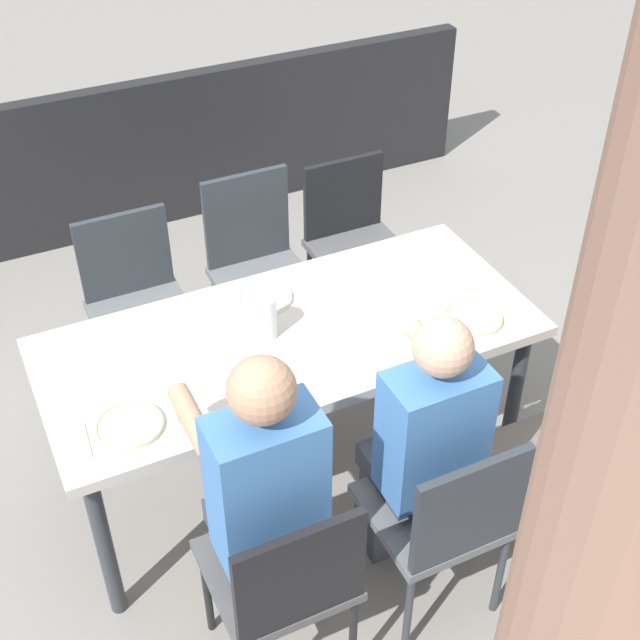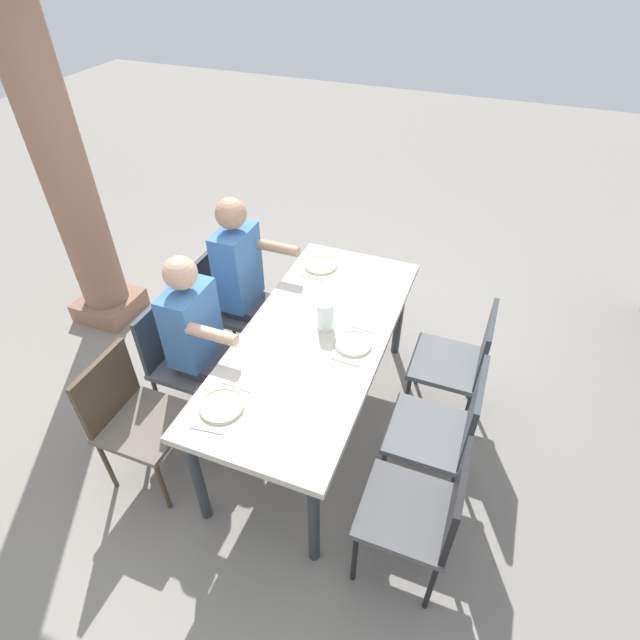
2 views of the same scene
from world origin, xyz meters
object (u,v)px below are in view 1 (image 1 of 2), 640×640
object	(u,v)px
chair_mid_north	(445,515)
dining_table	(290,348)
diner_woman_green	(421,446)
water_pitcher	(263,319)
plate_2	(130,425)
diner_man_white	(260,500)
chair_west_north	(566,467)
chair_east_north	(285,578)
plate_0	(474,318)
plate_1	(265,298)
chair_west_south	(354,237)
chair_mid_south	(258,260)
chair_east_south	(137,298)

from	to	relation	value
chair_mid_north	dining_table	bearing A→B (deg)	-76.36
diner_woman_green	chair_mid_north	bearing A→B (deg)	89.06
diner_woman_green	water_pitcher	xyz separation A→B (m)	(0.30, -0.67, 0.18)
plate_2	diner_man_white	bearing A→B (deg)	124.34
chair_mid_north	water_pitcher	xyz separation A→B (m)	(0.29, -0.86, 0.34)
chair_west_north	plate_2	distance (m)	1.55
chair_east_north	water_pitcher	xyz separation A→B (m)	(-0.30, -0.86, 0.33)
dining_table	plate_0	bearing A→B (deg)	160.86
plate_1	diner_woman_green	bearing A→B (deg)	103.24
plate_2	chair_west_south	bearing A→B (deg)	-142.97
chair_mid_south	diner_man_white	world-z (taller)	diner_man_white
chair_west_south	water_pitcher	distance (m)	1.18
diner_woman_green	plate_2	distance (m)	0.99
chair_east_north	plate_1	bearing A→B (deg)	-110.15
water_pitcher	plate_2	bearing A→B (deg)	23.29
chair_mid_north	diner_man_white	xyz separation A→B (m)	(0.60, -0.18, 0.19)
diner_woman_green	diner_man_white	world-z (taller)	diner_man_white
dining_table	chair_west_south	bearing A→B (deg)	-130.64
diner_man_white	plate_2	world-z (taller)	diner_man_white
chair_mid_north	plate_2	xyz separation A→B (m)	(0.89, -0.60, 0.27)
diner_woman_green	chair_east_north	bearing A→B (deg)	17.51
diner_woman_green	plate_0	size ratio (longest dim) A/B	5.60
diner_woman_green	plate_1	size ratio (longest dim) A/B	5.87
plate_1	plate_2	xyz separation A→B (m)	(0.68, 0.46, -0.00)
dining_table	plate_1	size ratio (longest dim) A/B	8.77
water_pitcher	plate_0	bearing A→B (deg)	160.98
diner_man_white	water_pitcher	size ratio (longest dim) A/B	7.56
chair_mid_south	plate_1	xyz separation A→B (m)	(0.20, 0.60, 0.25)
chair_east_south	chair_east_north	bearing A→B (deg)	90.00
chair_west_north	plate_1	size ratio (longest dim) A/B	4.03
plate_1	chair_mid_north	bearing A→B (deg)	100.79
chair_west_north	water_pitcher	distance (m)	1.23
plate_0	plate_1	xyz separation A→B (m)	(0.68, -0.47, 0.00)
plate_1	plate_2	bearing A→B (deg)	33.97
chair_mid_south	chair_east_south	xyz separation A→B (m)	(0.59, 0.01, -0.02)
chair_east_south	diner_woman_green	distance (m)	1.60
chair_west_south	chair_east_south	bearing A→B (deg)	-0.10
chair_mid_south	chair_mid_north	bearing A→B (deg)	90.00
chair_east_north	diner_woman_green	world-z (taller)	diner_woman_green
dining_table	chair_west_north	size ratio (longest dim) A/B	2.17
chair_west_north	plate_0	world-z (taller)	chair_west_north
diner_woman_green	water_pitcher	bearing A→B (deg)	-66.15
diner_woman_green	plate_0	distance (m)	0.63
plate_1	dining_table	bearing A→B (deg)	90.40
chair_west_north	diner_woman_green	size ratio (longest dim) A/B	0.69
chair_east_south	diner_man_white	bearing A→B (deg)	89.89
chair_west_south	plate_0	world-z (taller)	chair_west_south
diner_woman_green	chair_east_south	bearing A→B (deg)	-67.93
dining_table	water_pitcher	world-z (taller)	water_pitcher
chair_mid_north	diner_woman_green	size ratio (longest dim) A/B	0.70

